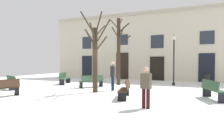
{
  "coord_description": "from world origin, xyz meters",
  "views": [
    {
      "loc": [
        5.46,
        -10.93,
        1.77
      ],
      "look_at": [
        0.0,
        1.73,
        1.23
      ],
      "focal_mm": 32.26,
      "sensor_mm": 36.0,
      "label": 1
    }
  ],
  "objects_px": {
    "bench_far_corner": "(64,78)",
    "bench_back_to_back_left": "(125,89)",
    "bench_facing_shops": "(213,90)",
    "streetlamp": "(174,54)",
    "bench_near_lamp": "(9,82)",
    "tree_center": "(95,55)",
    "litter_bin": "(207,79)",
    "person_near_bench": "(113,74)",
    "bench_near_center_tree": "(92,81)",
    "person_by_shop_door": "(146,86)",
    "bench_by_litter_bin": "(2,88)",
    "tree_left_of_center": "(119,49)"
  },
  "relations": [
    {
      "from": "bench_far_corner",
      "to": "bench_back_to_back_left",
      "type": "bearing_deg",
      "value": -141.77
    },
    {
      "from": "bench_facing_shops",
      "to": "streetlamp",
      "type": "bearing_deg",
      "value": 3.28
    },
    {
      "from": "bench_facing_shops",
      "to": "bench_near_lamp",
      "type": "xyz_separation_m",
      "value": [
        -11.99,
        -1.22,
        -0.03
      ]
    },
    {
      "from": "tree_center",
      "to": "bench_far_corner",
      "type": "bearing_deg",
      "value": 146.2
    },
    {
      "from": "tree_center",
      "to": "bench_facing_shops",
      "type": "relative_size",
      "value": 2.56
    },
    {
      "from": "litter_bin",
      "to": "bench_near_lamp",
      "type": "height_order",
      "value": "bench_near_lamp"
    },
    {
      "from": "bench_facing_shops",
      "to": "person_near_bench",
      "type": "relative_size",
      "value": 1.03
    },
    {
      "from": "streetlamp",
      "to": "bench_near_center_tree",
      "type": "relative_size",
      "value": 2.34
    },
    {
      "from": "person_by_shop_door",
      "to": "bench_by_litter_bin",
      "type": "bearing_deg",
      "value": -166.41
    },
    {
      "from": "tree_center",
      "to": "litter_bin",
      "type": "height_order",
      "value": "tree_center"
    },
    {
      "from": "tree_left_of_center",
      "to": "person_by_shop_door",
      "type": "bearing_deg",
      "value": -61.19
    },
    {
      "from": "person_near_bench",
      "to": "person_by_shop_door",
      "type": "height_order",
      "value": "person_near_bench"
    },
    {
      "from": "litter_bin",
      "to": "person_near_bench",
      "type": "xyz_separation_m",
      "value": [
        -5.56,
        -6.37,
        0.58
      ]
    },
    {
      "from": "tree_center",
      "to": "bench_by_litter_bin",
      "type": "relative_size",
      "value": 2.73
    },
    {
      "from": "bench_near_center_tree",
      "to": "person_by_shop_door",
      "type": "xyz_separation_m",
      "value": [
        5.02,
        -4.78,
        0.43
      ]
    },
    {
      "from": "bench_far_corner",
      "to": "bench_back_to_back_left",
      "type": "distance_m",
      "value": 7.83
    },
    {
      "from": "tree_left_of_center",
      "to": "streetlamp",
      "type": "height_order",
      "value": "tree_left_of_center"
    },
    {
      "from": "bench_facing_shops",
      "to": "tree_center",
      "type": "bearing_deg",
      "value": 70.84
    },
    {
      "from": "bench_back_to_back_left",
      "to": "person_near_bench",
      "type": "height_order",
      "value": "person_near_bench"
    },
    {
      "from": "tree_left_of_center",
      "to": "streetlamp",
      "type": "xyz_separation_m",
      "value": [
        3.95,
        1.4,
        -0.4
      ]
    },
    {
      "from": "tree_center",
      "to": "streetlamp",
      "type": "bearing_deg",
      "value": 55.49
    },
    {
      "from": "bench_facing_shops",
      "to": "person_near_bench",
      "type": "height_order",
      "value": "person_near_bench"
    },
    {
      "from": "tree_center",
      "to": "bench_facing_shops",
      "type": "bearing_deg",
      "value": 1.49
    },
    {
      "from": "bench_by_litter_bin",
      "to": "bench_far_corner",
      "type": "relative_size",
      "value": 0.91
    },
    {
      "from": "bench_by_litter_bin",
      "to": "bench_back_to_back_left",
      "type": "xyz_separation_m",
      "value": [
        5.75,
        2.21,
        -0.01
      ]
    },
    {
      "from": "tree_left_of_center",
      "to": "streetlamp",
      "type": "bearing_deg",
      "value": 19.5
    },
    {
      "from": "tree_center",
      "to": "bench_near_lamp",
      "type": "relative_size",
      "value": 2.7
    },
    {
      "from": "bench_near_center_tree",
      "to": "person_near_bench",
      "type": "xyz_separation_m",
      "value": [
        1.94,
        -0.8,
        0.56
      ]
    },
    {
      "from": "tree_center",
      "to": "person_by_shop_door",
      "type": "height_order",
      "value": "tree_center"
    },
    {
      "from": "bench_by_litter_bin",
      "to": "person_by_shop_door",
      "type": "bearing_deg",
      "value": 108.86
    },
    {
      "from": "tree_center",
      "to": "bench_near_center_tree",
      "type": "bearing_deg",
      "value": 124.42
    },
    {
      "from": "bench_near_center_tree",
      "to": "bench_near_lamp",
      "type": "xyz_separation_m",
      "value": [
        -4.5,
        -2.96,
        0.0
      ]
    },
    {
      "from": "bench_near_center_tree",
      "to": "bench_far_corner",
      "type": "bearing_deg",
      "value": -74.42
    },
    {
      "from": "tree_left_of_center",
      "to": "litter_bin",
      "type": "height_order",
      "value": "tree_left_of_center"
    },
    {
      "from": "person_by_shop_door",
      "to": "bench_near_lamp",
      "type": "bearing_deg",
      "value": 179.0
    },
    {
      "from": "bench_back_to_back_left",
      "to": "bench_near_lamp",
      "type": "xyz_separation_m",
      "value": [
        -8.06,
        0.09,
        -0.01
      ]
    },
    {
      "from": "litter_bin",
      "to": "tree_left_of_center",
      "type": "bearing_deg",
      "value": -152.25
    },
    {
      "from": "bench_near_lamp",
      "to": "bench_back_to_back_left",
      "type": "bearing_deg",
      "value": 21.73
    },
    {
      "from": "bench_facing_shops",
      "to": "person_by_shop_door",
      "type": "xyz_separation_m",
      "value": [
        -2.47,
        -3.04,
        0.39
      ]
    },
    {
      "from": "litter_bin",
      "to": "bench_by_litter_bin",
      "type": "relative_size",
      "value": 0.49
    },
    {
      "from": "streetlamp",
      "to": "bench_by_litter_bin",
      "type": "distance_m",
      "value": 11.66
    },
    {
      "from": "bench_near_center_tree",
      "to": "bench_by_litter_bin",
      "type": "distance_m",
      "value": 5.69
    },
    {
      "from": "streetlamp",
      "to": "bench_back_to_back_left",
      "type": "xyz_separation_m",
      "value": [
        -1.54,
        -6.68,
        -1.92
      ]
    },
    {
      "from": "streetlamp",
      "to": "bench_facing_shops",
      "type": "bearing_deg",
      "value": -66.07
    },
    {
      "from": "bench_near_lamp",
      "to": "bench_facing_shops",
      "type": "bearing_deg",
      "value": 28.15
    },
    {
      "from": "tree_left_of_center",
      "to": "person_near_bench",
      "type": "height_order",
      "value": "tree_left_of_center"
    },
    {
      "from": "tree_center",
      "to": "bench_back_to_back_left",
      "type": "distance_m",
      "value": 3.05
    },
    {
      "from": "tree_left_of_center",
      "to": "person_near_bench",
      "type": "xyz_separation_m",
      "value": [
        0.78,
        -3.04,
        -1.77
      ]
    },
    {
      "from": "streetlamp",
      "to": "bench_near_lamp",
      "type": "relative_size",
      "value": 2.24
    },
    {
      "from": "bench_by_litter_bin",
      "to": "bench_near_lamp",
      "type": "bearing_deg",
      "value": -119.74
    }
  ]
}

